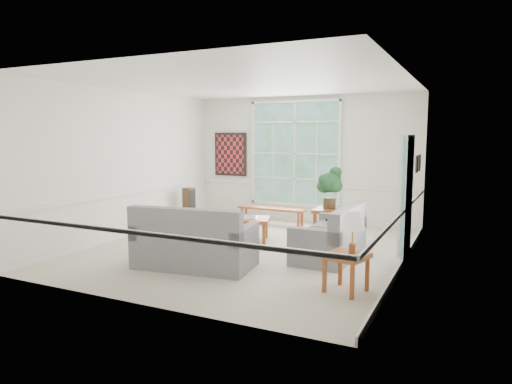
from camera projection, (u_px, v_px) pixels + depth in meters
floor at (246, 250)px, 8.37m from camera, size 5.50×6.00×0.01m
ceiling at (246, 83)px, 7.99m from camera, size 5.50×6.00×0.02m
wall_back at (303, 160)px, 10.86m from camera, size 5.50×0.02×3.00m
wall_front at (134, 184)px, 5.50m from camera, size 5.50×0.02×3.00m
wall_left at (127, 164)px, 9.36m from camera, size 0.02×6.00×3.00m
wall_right at (406, 174)px, 7.00m from camera, size 0.02×6.00×3.00m
window_back at (295, 154)px, 10.90m from camera, size 2.30×0.08×2.40m
entry_door at (407, 198)px, 7.61m from camera, size 0.08×0.90×2.10m
door_sidelight at (402, 196)px, 7.03m from camera, size 0.08×0.26×1.90m
wall_art at (230, 154)px, 11.65m from camera, size 0.90×0.06×1.10m
wall_frame_near at (416, 164)px, 8.58m from camera, size 0.04×0.26×0.32m
wall_frame_far at (419, 163)px, 8.93m from camera, size 0.04×0.26×0.32m
loveseat_right at (329, 231)px, 7.79m from camera, size 0.91×1.70×0.91m
loveseat_front at (195, 236)px, 7.24m from camera, size 1.95×1.19×1.00m
coffee_table at (239, 229)px, 9.09m from camera, size 1.38×1.04×0.46m
pewter_bowl at (241, 216)px, 9.12m from camera, size 0.31×0.31×0.07m
window_bench at (271, 216)px, 10.76m from camera, size 1.66×0.37×0.39m
end_table at (330, 224)px, 9.11m from camera, size 0.66×0.66×0.63m
houseplant at (330, 187)px, 9.09m from camera, size 0.55×0.55×0.85m
side_table at (346, 273)px, 6.09m from camera, size 0.63×0.63×0.52m
table_lamp at (353, 232)px, 6.06m from camera, size 0.45×0.45×0.57m
pet_bed at (238, 218)px, 11.22m from camera, size 0.56×0.56×0.14m
floor_speaker at (189, 205)px, 10.87m from camera, size 0.31×0.28×0.84m
cat at (335, 220)px, 8.34m from camera, size 0.33×0.24×0.15m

